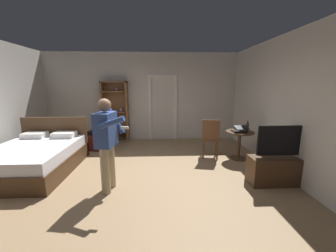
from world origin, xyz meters
The scene contains 14 objects.
ground_plane centered at (0.00, 0.00, 0.00)m, with size 6.77×6.77×0.00m, color #997A56.
wall_back centered at (0.00, 3.03, 1.41)m, with size 6.40×0.12×2.83m, color beige.
wall_right centered at (3.14, 0.00, 1.41)m, with size 0.12×6.18×2.83m, color beige.
doorway_frame centered at (0.68, 2.95, 1.22)m, with size 0.93×0.08×2.13m.
bed centered at (-2.10, 0.43, 0.30)m, with size 1.58×2.08×1.02m.
bookshelf centered at (-0.85, 2.80, 1.03)m, with size 0.82×0.32×1.92m.
tv_flatscreen centered at (2.78, -0.37, 0.32)m, with size 1.12×0.40×1.11m.
side_table centered at (2.52, 0.95, 0.48)m, with size 0.68×0.68×0.70m.
laptop centered at (2.49, 0.91, 0.75)m, with size 0.36×0.37×0.16m.
bottle_on_table centered at (2.66, 0.87, 0.82)m, with size 0.06×0.06×0.28m.
wooden_chair centered at (1.82, 1.05, 0.54)m, with size 0.49×0.49×0.99m.
person_blue_shirt centered at (-0.33, -0.47, 0.92)m, with size 0.59×0.64×1.60m.
suitcase_dark centered at (-1.28, 1.83, 0.19)m, with size 0.45×0.32×0.37m, color #4C1919.
suitcase_small centered at (-1.27, 2.26, 0.22)m, with size 0.62×0.32×0.44m, color black.
Camera 1 is at (0.55, -3.87, 1.83)m, focal length 22.07 mm.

